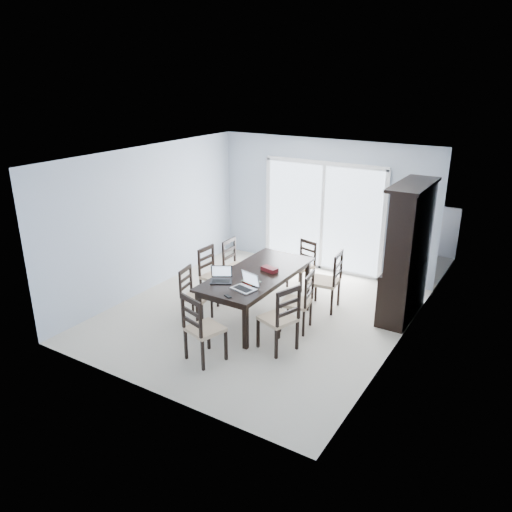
# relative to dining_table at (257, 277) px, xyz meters

# --- Properties ---
(floor) EXTENTS (5.00, 5.00, 0.00)m
(floor) POSITION_rel_dining_table_xyz_m (0.00, 0.00, -0.67)
(floor) COLOR beige
(floor) RESTS_ON ground
(ceiling) EXTENTS (5.00, 5.00, 0.00)m
(ceiling) POSITION_rel_dining_table_xyz_m (0.00, 0.00, 1.93)
(ceiling) COLOR white
(ceiling) RESTS_ON back_wall
(back_wall) EXTENTS (4.50, 0.02, 2.60)m
(back_wall) POSITION_rel_dining_table_xyz_m (0.00, 2.50, 0.63)
(back_wall) COLOR #A5B2C5
(back_wall) RESTS_ON floor
(wall_left) EXTENTS (0.02, 5.00, 2.60)m
(wall_left) POSITION_rel_dining_table_xyz_m (-2.25, 0.00, 0.63)
(wall_left) COLOR #A5B2C5
(wall_left) RESTS_ON floor
(wall_right) EXTENTS (0.02, 5.00, 2.60)m
(wall_right) POSITION_rel_dining_table_xyz_m (2.25, 0.00, 0.63)
(wall_right) COLOR #A5B2C5
(wall_right) RESTS_ON floor
(balcony) EXTENTS (4.50, 2.00, 0.10)m
(balcony) POSITION_rel_dining_table_xyz_m (0.00, 3.50, -0.72)
(balcony) COLOR gray
(balcony) RESTS_ON ground
(railing) EXTENTS (4.50, 0.06, 1.10)m
(railing) POSITION_rel_dining_table_xyz_m (0.00, 4.50, -0.12)
(railing) COLOR #99999E
(railing) RESTS_ON balcony
(dining_table) EXTENTS (1.00, 2.20, 0.75)m
(dining_table) POSITION_rel_dining_table_xyz_m (0.00, 0.00, 0.00)
(dining_table) COLOR black
(dining_table) RESTS_ON floor
(china_hutch) EXTENTS (0.50, 1.38, 2.20)m
(china_hutch) POSITION_rel_dining_table_xyz_m (2.02, 1.25, 0.40)
(china_hutch) COLOR black
(china_hutch) RESTS_ON floor
(sliding_door) EXTENTS (2.52, 0.05, 2.18)m
(sliding_door) POSITION_rel_dining_table_xyz_m (0.00, 2.48, 0.41)
(sliding_door) COLOR silver
(sliding_door) RESTS_ON floor
(chair_left_near) EXTENTS (0.46, 0.45, 1.02)m
(chair_left_near) POSITION_rel_dining_table_xyz_m (-0.79, -0.70, -0.13)
(chair_left_near) COLOR black
(chair_left_near) RESTS_ON floor
(chair_left_mid) EXTENTS (0.44, 0.43, 1.10)m
(chair_left_mid) POSITION_rel_dining_table_xyz_m (-1.00, 0.11, -0.09)
(chair_left_mid) COLOR black
(chair_left_mid) RESTS_ON floor
(chair_left_far) EXTENTS (0.43, 0.42, 1.10)m
(chair_left_far) POSITION_rel_dining_table_xyz_m (-0.90, 0.67, -0.09)
(chair_left_far) COLOR black
(chair_left_far) RESTS_ON floor
(chair_right_near) EXTENTS (0.57, 0.56, 1.17)m
(chair_right_near) POSITION_rel_dining_table_xyz_m (0.90, -0.79, -0.05)
(chair_right_near) COLOR black
(chair_right_near) RESTS_ON floor
(chair_right_mid) EXTENTS (0.49, 0.48, 1.10)m
(chair_right_mid) POSITION_rel_dining_table_xyz_m (0.85, -0.08, -0.09)
(chair_right_mid) COLOR black
(chair_right_mid) RESTS_ON floor
(chair_right_far) EXTENTS (0.51, 0.50, 1.19)m
(chair_right_far) POSITION_rel_dining_table_xyz_m (0.93, 0.81, -0.04)
(chair_right_far) COLOR black
(chair_right_far) RESTS_ON floor
(chair_end_near) EXTENTS (0.54, 0.55, 1.16)m
(chair_end_near) POSITION_rel_dining_table_xyz_m (0.08, -1.63, -0.06)
(chair_end_near) COLOR black
(chair_end_near) RESTS_ON floor
(chair_end_far) EXTENTS (0.47, 0.48, 1.01)m
(chair_end_far) POSITION_rel_dining_table_xyz_m (0.12, 1.47, -0.14)
(chair_end_far) COLOR black
(chair_end_far) RESTS_ON floor
(laptop_dark) EXTENTS (0.40, 0.36, 0.23)m
(laptop_dark) POSITION_rel_dining_table_xyz_m (-0.27, -0.61, 0.13)
(laptop_dark) COLOR black
(laptop_dark) RESTS_ON dining_table
(laptop_silver) EXTENTS (0.40, 0.32, 0.24)m
(laptop_silver) POSITION_rel_dining_table_xyz_m (0.18, -0.67, 0.14)
(laptop_silver) COLOR #BDBDBF
(laptop_silver) RESTS_ON dining_table
(book_stack) EXTENTS (0.29, 0.25, 0.04)m
(book_stack) POSITION_rel_dining_table_xyz_m (0.14, -0.42, 0.10)
(book_stack) COLOR maroon
(book_stack) RESTS_ON dining_table
(cell_phone) EXTENTS (0.13, 0.10, 0.01)m
(cell_phone) POSITION_rel_dining_table_xyz_m (0.12, -1.00, 0.08)
(cell_phone) COLOR black
(cell_phone) RESTS_ON dining_table
(game_box) EXTENTS (0.29, 0.19, 0.07)m
(game_box) POSITION_rel_dining_table_xyz_m (0.14, 0.15, 0.11)
(game_box) COLOR #511210
(game_box) RESTS_ON dining_table
(hot_tub) EXTENTS (1.98, 1.80, 0.95)m
(hot_tub) POSITION_rel_dining_table_xyz_m (-0.54, 3.43, -0.20)
(hot_tub) COLOR brown
(hot_tub) RESTS_ON balcony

